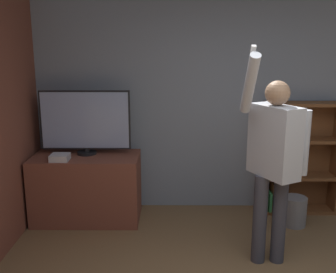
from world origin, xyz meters
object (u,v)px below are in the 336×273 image
at_px(game_console, 60,157).
at_px(person, 274,155).
at_px(waste_bin, 294,211).
at_px(television, 85,122).
at_px(bookshelf, 293,157).

relative_size(game_console, person, 0.10).
height_order(game_console, person, person).
distance_m(game_console, person, 2.27).
distance_m(game_console, waste_bin, 2.69).
bearing_deg(waste_bin, person, -122.06).
distance_m(television, bookshelf, 2.50).
bearing_deg(bookshelf, waste_bin, -100.35).
height_order(television, bookshelf, television).
xyz_separation_m(television, game_console, (-0.24, -0.27, -0.35)).
distance_m(television, game_console, 0.50).
bearing_deg(game_console, person, -19.29).
bearing_deg(television, person, -28.14).
relative_size(television, waste_bin, 3.08).
bearing_deg(game_console, television, 48.05).
relative_size(person, waste_bin, 6.04).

